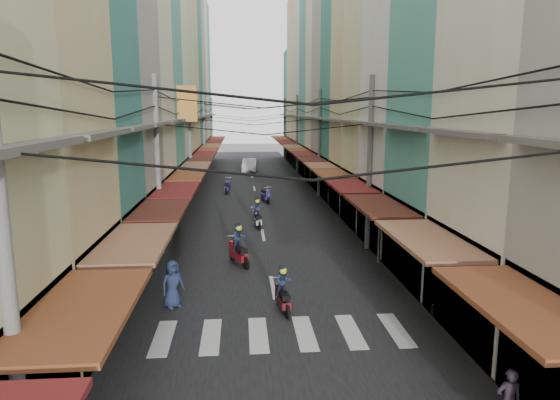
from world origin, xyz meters
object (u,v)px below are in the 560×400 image
bicycle (449,284)px  market_umbrella (491,267)px  white_car (250,172)px  traffic_sign (379,219)px

bicycle → market_umbrella: size_ratio=0.71×
market_umbrella → white_car: bearing=98.9°
bicycle → traffic_sign: size_ratio=0.61×
market_umbrella → traffic_sign: bearing=101.1°
white_car → market_umbrella: (6.31, -40.16, 2.05)m
white_car → traffic_sign: traffic_sign is taller
bicycle → traffic_sign: bearing=16.8°
market_umbrella → traffic_sign: size_ratio=0.85×
white_car → bicycle: white_car is taller
white_car → traffic_sign: size_ratio=1.83×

